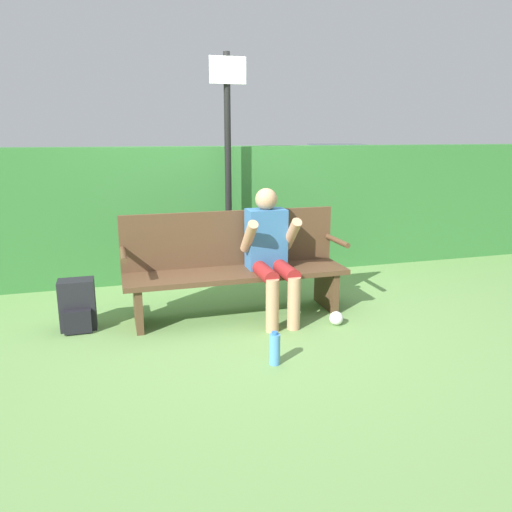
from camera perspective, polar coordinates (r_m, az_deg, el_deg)
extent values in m
plane|color=#668E4C|center=(4.59, -2.16, -6.84)|extent=(40.00, 40.00, 0.00)
cube|color=#337033|center=(5.80, -5.79, 5.03)|extent=(12.00, 0.40, 1.48)
cube|color=#513823|center=(4.47, -2.21, -2.02)|extent=(1.99, 0.50, 0.05)
cube|color=#513823|center=(4.62, -2.94, 2.05)|extent=(1.99, 0.04, 0.51)
cube|color=#513823|center=(4.41, -13.35, -5.49)|extent=(0.06, 0.45, 0.38)
cube|color=#513823|center=(4.81, 8.03, -3.63)|extent=(0.06, 0.45, 0.38)
cylinder|color=#513823|center=(4.28, -14.95, 0.17)|extent=(0.05, 0.45, 0.05)
cylinder|color=#513823|center=(4.73, 9.26, 1.73)|extent=(0.05, 0.45, 0.05)
cube|color=#336699|center=(4.52, 1.16, 1.99)|extent=(0.35, 0.22, 0.54)
sphere|color=tan|center=(4.46, 1.18, 6.50)|extent=(0.20, 0.20, 0.20)
cylinder|color=maroon|center=(4.32, 0.90, -1.80)|extent=(0.13, 0.49, 0.13)
cylinder|color=maroon|center=(4.38, 3.28, -1.61)|extent=(0.13, 0.49, 0.13)
cylinder|color=tan|center=(4.17, 1.87, -5.68)|extent=(0.11, 0.11, 0.46)
cylinder|color=tan|center=(4.23, 4.34, -5.43)|extent=(0.11, 0.11, 0.46)
cylinder|color=tan|center=(4.33, -0.80, 2.23)|extent=(0.09, 0.33, 0.33)
cylinder|color=tan|center=(4.45, 4.08, 2.51)|extent=(0.09, 0.33, 0.33)
cube|color=black|center=(4.50, -19.73, -5.22)|extent=(0.29, 0.19, 0.43)
cube|color=black|center=(4.41, -19.70, -7.09)|extent=(0.22, 0.07, 0.19)
cylinder|color=#4C8CCC|center=(3.64, 2.15, -10.60)|extent=(0.08, 0.08, 0.23)
cylinder|color=#2D66B2|center=(3.59, 2.17, -8.80)|extent=(0.04, 0.04, 0.02)
cylinder|color=black|center=(5.42, -3.21, 9.50)|extent=(0.07, 0.07, 2.43)
cube|color=silver|center=(5.39, -3.25, 20.46)|extent=(0.38, 0.02, 0.27)
cube|color=silver|center=(14.99, 8.93, 9.44)|extent=(3.28, 4.87, 0.66)
cube|color=#333D4C|center=(14.96, 9.01, 11.62)|extent=(2.24, 2.59, 0.48)
cylinder|color=black|center=(16.37, 5.53, 9.18)|extent=(0.39, 0.65, 0.63)
cylinder|color=black|center=(16.48, 11.54, 9.00)|extent=(0.39, 0.65, 0.63)
cylinder|color=black|center=(13.57, 5.70, 8.23)|extent=(0.39, 0.65, 0.63)
cylinder|color=black|center=(13.70, 12.91, 8.01)|extent=(0.39, 0.65, 0.63)
sphere|color=silver|center=(4.42, 9.16, -7.03)|extent=(0.12, 0.12, 0.12)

